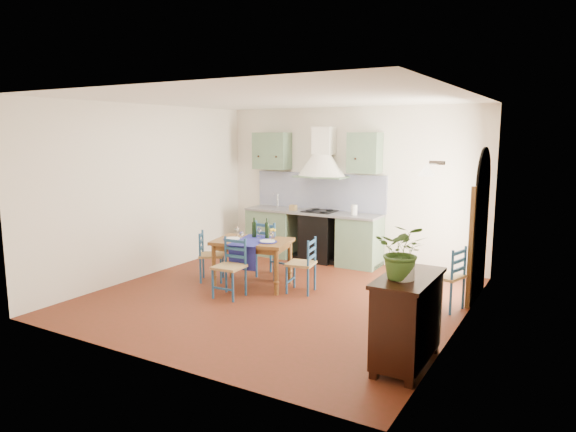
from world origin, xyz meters
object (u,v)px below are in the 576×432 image
object	(u,v)px
sideboard	(407,317)
potted_plant	(403,251)
chair_near	(230,267)
dining_table	(253,245)

from	to	relation	value
sideboard	potted_plant	size ratio (longest dim) A/B	1.90
chair_near	sideboard	bearing A→B (deg)	-17.43
chair_near	dining_table	bearing A→B (deg)	91.36
dining_table	potted_plant	xyz separation A→B (m)	(2.86, -1.64, 0.57)
dining_table	chair_near	distance (m)	0.63
dining_table	sideboard	bearing A→B (deg)	-27.45
chair_near	potted_plant	world-z (taller)	potted_plant
chair_near	sideboard	world-z (taller)	sideboard
chair_near	potted_plant	bearing A→B (deg)	-20.16
chair_near	sideboard	xyz separation A→B (m)	(2.86, -0.90, 0.07)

